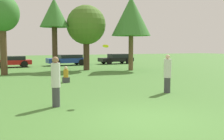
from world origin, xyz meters
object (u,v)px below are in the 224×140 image
Objects in this scene: frisbee at (106,46)px; parked_car_blue at (68,59)px; parked_car_red at (11,61)px; tree_4 at (131,17)px; tree_2 at (54,14)px; parked_car_black at (117,58)px; person_catcher at (167,74)px; person_thrower at (56,81)px; bystander_sitting at (66,76)px; tree_3 at (86,25)px; tree_1 at (2,15)px.

parked_car_blue is at bearing 79.10° from frisbee.
parked_car_red is at bearing 2.64° from parked_car_blue.
tree_4 is (7.31, 11.26, 2.66)m from frisbee.
parked_car_black is (9.11, 6.43, -4.26)m from tree_2.
parked_car_black is (6.75, 19.44, -0.22)m from person_catcher.
parked_car_blue is at bearing -177.36° from parked_car_red.
person_thrower is 0.41× the size of parked_car_black.
person_catcher is at bearing -57.53° from bystander_sitting.
person_thrower is 0.38× the size of parked_car_blue.
parked_car_red is at bearing 99.35° from bystander_sitting.
tree_4 reaches higher than person_catcher.
tree_3 is (2.80, -0.31, -0.88)m from tree_2.
tree_4 is at bearing 70.67° from parked_car_black.
frisbee reaches higher than parked_car_black.
parked_car_blue is (3.89, 14.01, 0.27)m from bystander_sitting.
parked_car_blue is at bearing 112.12° from tree_4.
frisbee is 19.57m from parked_car_red.
tree_1 is 1.02× the size of tree_3.
parked_car_red is (-0.32, 19.53, -0.28)m from person_thrower.
parked_car_black is (12.37, 0.57, 0.04)m from parked_car_red.
bystander_sitting is (-0.07, 5.83, -1.75)m from frisbee.
parked_car_black is at bearing 46.93° from tree_3.
tree_3 reaches higher than parked_car_black.
tree_4 is (6.35, -2.25, -0.12)m from tree_2.
parked_car_red is at bearing 134.48° from tree_3.
frisbee is at bearing 1.62° from person_catcher.
bystander_sitting is 0.22× the size of parked_car_black.
person_catcher reaches higher than parked_car_black.
person_catcher is 3.58m from frisbee.
tree_4 is 13.26m from parked_car_red.
tree_4 reaches higher than tree_3.
person_thrower is 14.55m from tree_2.
tree_4 is at bearing 110.40° from parked_car_blue.
tree_2 is at bearing 33.52° from parked_car_black.
bystander_sitting is at bearing -143.67° from tree_4.
tree_3 is (5.74, 13.35, 3.14)m from person_thrower.
tree_3 is at bearing 45.21° from parked_car_black.
parked_car_black is at bearing 63.22° from frisbee.
bystander_sitting is at bearing 90.71° from frisbee.
tree_2 is (-2.36, 13.01, 4.04)m from person_catcher.
person_catcher is 0.29× the size of tree_1.
parked_car_black is (12.05, 20.10, -0.24)m from person_thrower.
tree_1 is at bearing 46.40° from parked_car_blue.
person_catcher is at bearing 8.70° from frisbee.
tree_4 is 10.01m from parked_car_black.
parked_car_red is at bearing 83.86° from person_thrower.
tree_2 is 0.96× the size of tree_4.
tree_4 reaches higher than bystander_sitting.
tree_4 is (7.38, 5.43, 4.41)m from bystander_sitting.
person_thrower reaches higher than parked_car_blue.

